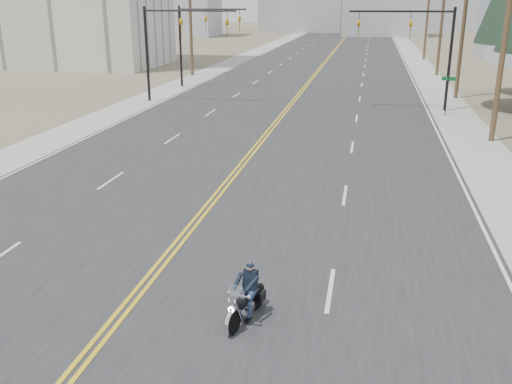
% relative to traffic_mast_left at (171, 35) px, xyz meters
% --- Properties ---
extents(ground_plane, '(400.00, 400.00, 0.00)m').
position_rel_traffic_mast_left_xyz_m(ground_plane, '(8.98, -32.00, -4.94)').
color(ground_plane, '#776D56').
rests_on(ground_plane, ground).
extents(road, '(20.00, 200.00, 0.01)m').
position_rel_traffic_mast_left_xyz_m(road, '(8.98, 38.00, -4.93)').
color(road, '#303033').
rests_on(road, ground).
extents(sidewalk_left, '(3.00, 200.00, 0.01)m').
position_rel_traffic_mast_left_xyz_m(sidewalk_left, '(-2.52, 38.00, -4.93)').
color(sidewalk_left, '#A5A5A0').
rests_on(sidewalk_left, ground).
extents(sidewalk_right, '(3.00, 200.00, 0.01)m').
position_rel_traffic_mast_left_xyz_m(sidewalk_right, '(20.48, 38.00, -4.93)').
color(sidewalk_right, '#A5A5A0').
rests_on(sidewalk_right, ground).
extents(traffic_mast_left, '(7.10, 0.26, 7.00)m').
position_rel_traffic_mast_left_xyz_m(traffic_mast_left, '(0.00, 0.00, 0.00)').
color(traffic_mast_left, black).
rests_on(traffic_mast_left, ground).
extents(traffic_mast_right, '(7.10, 0.26, 7.00)m').
position_rel_traffic_mast_left_xyz_m(traffic_mast_right, '(17.95, 0.00, 0.00)').
color(traffic_mast_right, black).
rests_on(traffic_mast_right, ground).
extents(traffic_mast_far, '(6.10, 0.26, 7.00)m').
position_rel_traffic_mast_left_xyz_m(traffic_mast_far, '(-0.33, 8.00, -0.06)').
color(traffic_mast_far, black).
rests_on(traffic_mast_far, ground).
extents(street_sign, '(0.90, 0.06, 2.62)m').
position_rel_traffic_mast_left_xyz_m(street_sign, '(19.78, -2.00, -3.13)').
color(street_sign, black).
rests_on(street_sign, ground).
extents(utility_pole_b, '(2.20, 0.30, 11.50)m').
position_rel_traffic_mast_left_xyz_m(utility_pole_b, '(21.48, -9.00, 1.05)').
color(utility_pole_b, brown).
rests_on(utility_pole_b, ground).
extents(utility_pole_c, '(2.20, 0.30, 11.00)m').
position_rel_traffic_mast_left_xyz_m(utility_pole_c, '(21.48, 6.00, 0.79)').
color(utility_pole_c, brown).
rests_on(utility_pole_c, ground).
extents(utility_pole_d, '(2.20, 0.30, 11.50)m').
position_rel_traffic_mast_left_xyz_m(utility_pole_d, '(21.48, 21.00, 1.05)').
color(utility_pole_d, brown).
rests_on(utility_pole_d, ground).
extents(utility_pole_e, '(2.20, 0.30, 11.00)m').
position_rel_traffic_mast_left_xyz_m(utility_pole_e, '(21.48, 38.00, 0.79)').
color(utility_pole_e, brown).
rests_on(utility_pole_e, ground).
extents(utility_pole_left, '(2.20, 0.30, 10.50)m').
position_rel_traffic_mast_left_xyz_m(utility_pole_left, '(-3.52, 16.00, 0.54)').
color(utility_pole_left, brown).
rests_on(utility_pole_left, ground).
extents(haze_bldg_b, '(18.00, 14.00, 14.00)m').
position_rel_traffic_mast_left_xyz_m(haze_bldg_b, '(16.98, 93.00, 2.06)').
color(haze_bldg_b, '#ADB2B7').
rests_on(haze_bldg_b, ground).
extents(haze_bldg_e, '(14.00, 14.00, 12.00)m').
position_rel_traffic_mast_left_xyz_m(haze_bldg_e, '(33.98, 118.00, 1.06)').
color(haze_bldg_e, '#B7BCC6').
rests_on(haze_bldg_e, ground).
extents(motorcyclist, '(1.22, 1.96, 1.43)m').
position_rel_traffic_mast_left_xyz_m(motorcyclist, '(12.07, -29.89, -4.22)').
color(motorcyclist, black).
rests_on(motorcyclist, ground).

